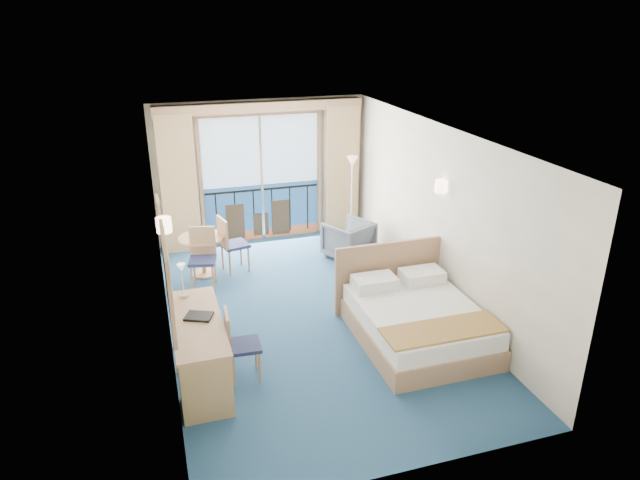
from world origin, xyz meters
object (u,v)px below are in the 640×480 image
Objects in this scene: round_table at (202,246)px; table_chair_a at (230,241)px; desk_chair at (237,341)px; floor_lamp at (352,177)px; table_chair_b at (203,254)px; armchair at (348,240)px; desk at (204,368)px; bed at (416,320)px; nightstand at (417,281)px.

table_chair_a is (0.46, -0.01, 0.04)m from round_table.
desk_chair is 1.20× the size of round_table.
floor_lamp is at bearing -33.23° from desk_chair.
table_chair_b is at bearing -157.47° from floor_lamp.
table_chair_a is 0.63m from table_chair_b.
armchair is 4.52m from desk.
bed is 2.67× the size of armchair.
table_chair_a is at bearing -27.60° from armchair.
bed is 2.47m from desk_chair.
round_table is (-3.11, 1.80, 0.27)m from nightstand.
nightstand is at bearing -30.12° from round_table.
desk is at bearing 130.85° from desk_chair.
desk is at bearing 153.43° from table_chair_a.
nightstand is 3.61m from round_table.
desk is 1.76× the size of table_chair_b.
desk is at bearing -96.18° from round_table.
desk_chair reaches higher than round_table.
floor_lamp is (-0.14, 2.65, 0.99)m from nightstand.
table_chair_b is at bearing -18.92° from armchair.
armchair is at bearing 48.93° from desk.
desk_chair is 2.71m from table_chair_b.
floor_lamp reaches higher than armchair.
armchair is 0.83× the size of desk_chair.
desk is 0.57m from desk_chair.
floor_lamp is 1.68× the size of table_chair_b.
bed reaches higher than round_table.
nightstand is (0.58, 1.14, -0.05)m from bed.
armchair is 0.99× the size of round_table.
table_chair_b is (-3.15, 1.40, 0.30)m from nightstand.
table_chair_b reaches higher than nightstand.
bed is 2.22× the size of desk_chair.
bed reaches higher than desk_chair.
floor_lamp is 5.50m from desk.
round_table is 0.77× the size of table_chair_a.
bed is 1.28m from nightstand.
table_chair_a is at bearing 145.86° from nightstand.
desk is 1.88× the size of desk_chair.
table_chair_b is (-0.10, 2.71, 0.04)m from desk_chair.
armchair is at bearing -36.46° from desk_chair.
desk reaches higher than nightstand.
table_chair_b is (0.34, 3.05, 0.11)m from desk.
desk is (-2.90, -0.50, 0.15)m from bed.
round_table reaches higher than nightstand.
desk is 3.47m from round_table.
desk is at bearing -83.50° from table_chair_b.
floor_lamp reaches higher than table_chair_b.
nightstand is at bearing -11.21° from table_chair_b.
table_chair_a is (0.84, 3.44, 0.11)m from desk.
armchair is 0.77× the size of table_chair_a.
desk_chair is (-2.52, -3.06, 0.17)m from armchair.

